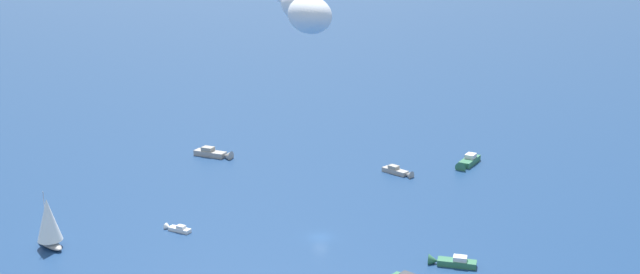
{
  "coord_description": "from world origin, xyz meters",
  "views": [
    {
      "loc": [
        21.59,
        -127.86,
        56.05
      ],
      "look_at": [
        -0.07,
        0.2,
        19.55
      ],
      "focal_mm": 41.79,
      "sensor_mm": 36.0,
      "label": 1
    }
  ],
  "objects_px": {
    "motorboat_inshore": "(176,228)",
    "motorboat_offshore": "(450,262)",
    "motorboat_far_stbd": "(215,154)",
    "sailboat_outer_ring_a": "(48,223)",
    "motorboat_outer_ring_b": "(467,162)",
    "motorboat_near_centre": "(399,172)"
  },
  "relations": [
    {
      "from": "motorboat_inshore",
      "to": "motorboat_outer_ring_b",
      "type": "xyz_separation_m",
      "value": [
        56.08,
        50.93,
        0.39
      ]
    },
    {
      "from": "motorboat_inshore",
      "to": "motorboat_near_centre",
      "type": "bearing_deg",
      "value": 45.87
    },
    {
      "from": "motorboat_far_stbd",
      "to": "motorboat_outer_ring_b",
      "type": "xyz_separation_m",
      "value": [
        63.18,
        3.44,
        0.02
      ]
    },
    {
      "from": "motorboat_near_centre",
      "to": "motorboat_outer_ring_b",
      "type": "distance_m",
      "value": 18.81
    },
    {
      "from": "motorboat_offshore",
      "to": "motorboat_near_centre",
      "type": "bearing_deg",
      "value": 104.03
    },
    {
      "from": "sailboat_outer_ring_a",
      "to": "motorboat_outer_ring_b",
      "type": "xyz_separation_m",
      "value": [
        76.01,
        62.02,
        -3.95
      ]
    },
    {
      "from": "motorboat_far_stbd",
      "to": "motorboat_outer_ring_b",
      "type": "distance_m",
      "value": 63.28
    },
    {
      "from": "motorboat_far_stbd",
      "to": "motorboat_offshore",
      "type": "xyz_separation_m",
      "value": [
        59.04,
        -54.14,
        -0.17
      ]
    },
    {
      "from": "motorboat_inshore",
      "to": "motorboat_far_stbd",
      "type": "bearing_deg",
      "value": 98.5
    },
    {
      "from": "motorboat_inshore",
      "to": "motorboat_offshore",
      "type": "relative_size",
      "value": 0.7
    },
    {
      "from": "motorboat_near_centre",
      "to": "sailboat_outer_ring_a",
      "type": "distance_m",
      "value": 79.64
    },
    {
      "from": "motorboat_near_centre",
      "to": "motorboat_far_stbd",
      "type": "distance_m",
      "value": 47.49
    },
    {
      "from": "motorboat_near_centre",
      "to": "sailboat_outer_ring_a",
      "type": "bearing_deg",
      "value": -138.87
    },
    {
      "from": "motorboat_inshore",
      "to": "sailboat_outer_ring_a",
      "type": "distance_m",
      "value": 23.22
    },
    {
      "from": "motorboat_inshore",
      "to": "motorboat_offshore",
      "type": "height_order",
      "value": "motorboat_offshore"
    },
    {
      "from": "motorboat_far_stbd",
      "to": "motorboat_outer_ring_b",
      "type": "height_order",
      "value": "motorboat_outer_ring_b"
    },
    {
      "from": "motorboat_inshore",
      "to": "motorboat_offshore",
      "type": "xyz_separation_m",
      "value": [
        51.94,
        -6.66,
        0.2
      ]
    },
    {
      "from": "sailboat_outer_ring_a",
      "to": "motorboat_far_stbd",
      "type": "bearing_deg",
      "value": 77.65
    },
    {
      "from": "motorboat_inshore",
      "to": "sailboat_outer_ring_a",
      "type": "bearing_deg",
      "value": -150.89
    },
    {
      "from": "sailboat_outer_ring_a",
      "to": "motorboat_outer_ring_b",
      "type": "bearing_deg",
      "value": 39.21
    },
    {
      "from": "motorboat_near_centre",
      "to": "motorboat_offshore",
      "type": "relative_size",
      "value": 0.94
    },
    {
      "from": "motorboat_near_centre",
      "to": "motorboat_offshore",
      "type": "height_order",
      "value": "motorboat_offshore"
    }
  ]
}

